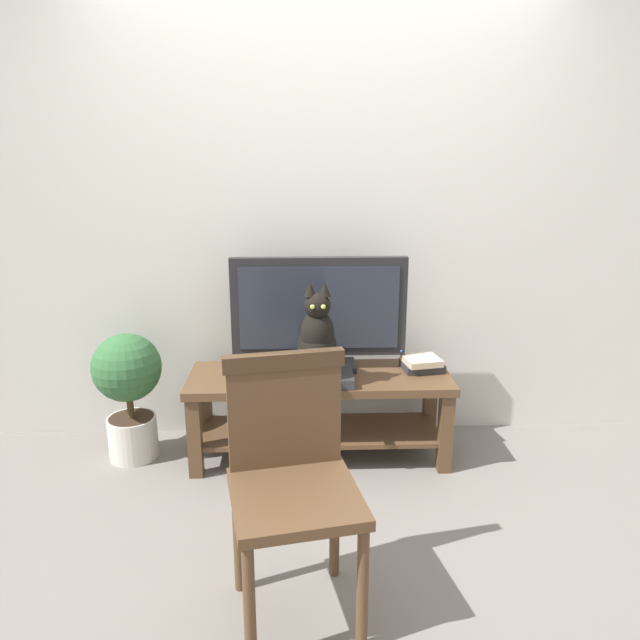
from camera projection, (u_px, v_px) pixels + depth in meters
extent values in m
plane|color=slate|center=(331.00, 515.00, 2.77)|extent=(12.00, 12.00, 0.00)
cube|color=beige|center=(322.00, 194.00, 3.31)|extent=(7.00, 0.12, 2.80)
cube|color=#513823|center=(320.00, 379.00, 3.19)|extent=(1.39, 0.47, 0.04)
cube|color=#513823|center=(195.00, 437.00, 3.05)|extent=(0.07, 0.07, 0.43)
cube|color=#513823|center=(445.00, 433.00, 3.10)|extent=(0.07, 0.07, 0.43)
cube|color=#513823|center=(205.00, 407.00, 3.41)|extent=(0.07, 0.07, 0.43)
cube|color=#513823|center=(430.00, 404.00, 3.46)|extent=(0.07, 0.07, 0.43)
cube|color=#513823|center=(320.00, 431.00, 3.27)|extent=(1.29, 0.39, 0.02)
cube|color=black|center=(319.00, 366.00, 3.27)|extent=(0.40, 0.20, 0.03)
cube|color=black|center=(319.00, 359.00, 3.26)|extent=(0.06, 0.04, 0.05)
cube|color=black|center=(319.00, 307.00, 3.18)|extent=(0.94, 0.05, 0.54)
cube|color=#232833|center=(319.00, 308.00, 3.15)|extent=(0.85, 0.01, 0.45)
sphere|color=#2672F2|center=(401.00, 351.00, 3.24)|extent=(0.01, 0.01, 0.01)
cube|color=#2D2D30|center=(317.00, 377.00, 3.08)|extent=(0.37, 0.24, 0.05)
cube|color=black|center=(318.00, 387.00, 2.96)|extent=(0.22, 0.01, 0.03)
ellipsoid|color=black|center=(317.00, 348.00, 3.03)|extent=(0.20, 0.28, 0.27)
ellipsoid|color=black|center=(317.00, 334.00, 2.97)|extent=(0.17, 0.18, 0.24)
sphere|color=black|center=(317.00, 306.00, 2.92)|extent=(0.13, 0.13, 0.13)
cone|color=black|center=(310.00, 289.00, 2.90)|extent=(0.06, 0.06, 0.07)
cone|color=black|center=(325.00, 289.00, 2.90)|extent=(0.06, 0.06, 0.07)
sphere|color=#B2C64C|center=(312.00, 307.00, 2.86)|extent=(0.02, 0.02, 0.02)
sphere|color=#B2C64C|center=(323.00, 307.00, 2.86)|extent=(0.02, 0.02, 0.02)
cylinder|color=black|center=(330.00, 375.00, 2.97)|extent=(0.06, 0.23, 0.04)
cylinder|color=#513823|center=(250.00, 607.00, 1.89)|extent=(0.04, 0.04, 0.47)
cylinder|color=#513823|center=(362.00, 589.00, 1.98)|extent=(0.04, 0.04, 0.47)
cylinder|color=#513823|center=(238.00, 536.00, 2.25)|extent=(0.04, 0.04, 0.47)
cylinder|color=#513823|center=(335.00, 523.00, 2.33)|extent=(0.04, 0.04, 0.47)
cube|color=#513823|center=(296.00, 498.00, 2.04)|extent=(0.51, 0.51, 0.04)
cube|color=#513823|center=(285.00, 410.00, 2.16)|extent=(0.41, 0.11, 0.44)
cube|color=#412C1C|center=(284.00, 361.00, 2.11)|extent=(0.43, 0.12, 0.06)
cube|color=#2D2D33|center=(422.00, 366.00, 3.25)|extent=(0.23, 0.20, 0.04)
cube|color=beige|center=(422.00, 360.00, 3.23)|extent=(0.21, 0.20, 0.03)
cylinder|color=beige|center=(133.00, 437.00, 3.27)|extent=(0.26, 0.26, 0.23)
cylinder|color=#332319|center=(131.00, 419.00, 3.24)|extent=(0.24, 0.24, 0.02)
cylinder|color=#4C3823|center=(130.00, 405.00, 3.22)|extent=(0.04, 0.04, 0.14)
sphere|color=#2D5B33|center=(127.00, 367.00, 3.16)|extent=(0.36, 0.36, 0.36)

